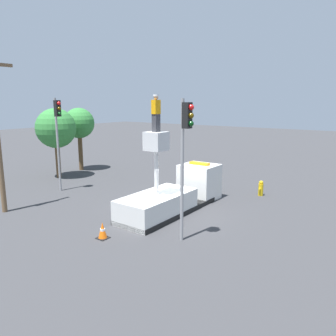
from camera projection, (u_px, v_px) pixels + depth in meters
The scene contains 9 objects.
ground_plane at pixel (168, 212), 17.27m from camera, with size 120.00×120.00×0.00m, color #38383A.
bucket_truck at pixel (175, 195), 17.62m from camera, with size 7.25×2.12×4.30m.
worker at pixel (156, 113), 15.47m from camera, with size 0.40×0.26×1.75m.
traffic_light_pole at pixel (185, 143), 12.88m from camera, with size 0.34×0.57×5.84m.
traffic_light_across at pixel (58, 126), 20.59m from camera, with size 0.34×0.57×5.97m.
fire_hydrant at pixel (261, 188), 20.23m from camera, with size 0.54×0.30×0.95m.
traffic_cone_rear at pixel (103, 231), 13.87m from camera, with size 0.47×0.47×0.70m.
tree_left_bg at pixel (79, 124), 27.34m from camera, with size 2.53×2.53×5.25m.
tree_right_bg at pixel (56, 129), 24.54m from camera, with size 2.98×2.98×5.27m.
Camera 1 is at (-13.31, -9.72, 5.68)m, focal length 35.00 mm.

